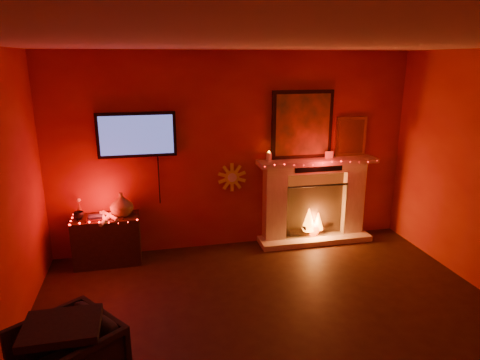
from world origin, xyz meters
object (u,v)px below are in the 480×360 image
at_px(console_table, 108,235).
at_px(sunburst_clock, 232,177).
at_px(fireplace, 314,193).
at_px(tv, 137,135).

bearing_deg(console_table, sunburst_clock, 7.46).
distance_m(fireplace, tv, 2.61).
distance_m(sunburst_clock, console_table, 1.81).
distance_m(tv, console_table, 1.36).
height_order(tv, console_table, tv).
relative_size(fireplace, console_table, 2.31).
bearing_deg(sunburst_clock, fireplace, -4.37).
height_order(sunburst_clock, console_table, sunburst_clock).
xyz_separation_m(sunburst_clock, console_table, (-1.69, -0.22, -0.62)).
bearing_deg(sunburst_clock, tv, -178.76).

